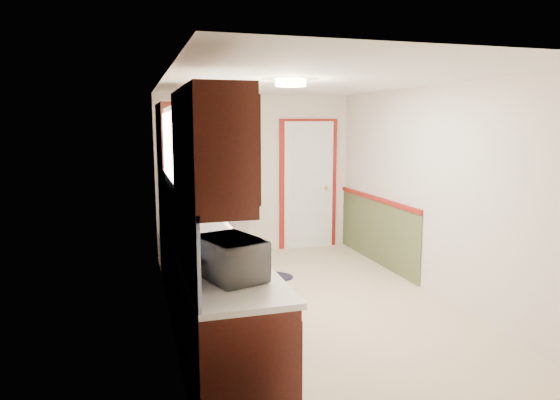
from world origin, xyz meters
TOP-DOWN VIEW (x-y plane):
  - room_shell at (0.00, 0.00)m, footprint 3.20×5.20m
  - kitchen_run at (-1.24, -0.29)m, footprint 0.63×4.00m
  - back_wall_trim at (0.99, 2.21)m, footprint 1.12×2.30m
  - ceiling_fixture at (-0.30, -0.20)m, footprint 0.30×0.30m
  - microwave at (-1.20, -1.71)m, footprint 0.42×0.57m
  - refrigerator at (-0.63, 2.05)m, footprint 0.77×0.74m
  - rug at (-0.24, 1.11)m, footprint 0.89×0.71m
  - cooktop at (-1.19, 0.75)m, footprint 0.50×0.60m

SIDE VIEW (x-z plane):
  - rug at x=-0.24m, z-range 0.00..0.01m
  - kitchen_run at x=-1.24m, z-range -0.29..1.91m
  - refrigerator at x=-0.63m, z-range 0.00..1.67m
  - back_wall_trim at x=0.99m, z-range -0.15..1.93m
  - cooktop at x=-1.19m, z-range 0.94..0.96m
  - microwave at x=-1.20m, z-range 0.94..1.28m
  - room_shell at x=0.00m, z-range -0.06..2.46m
  - ceiling_fixture at x=-0.30m, z-range 2.33..2.39m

